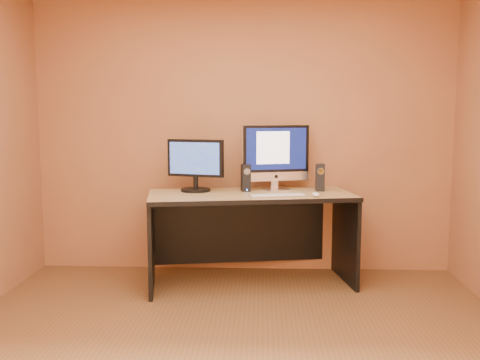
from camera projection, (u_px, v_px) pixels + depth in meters
The scene contains 10 objects.
walls at pixel (232, 152), 3.16m from camera, with size 4.00×4.00×2.60m, color #9D653F, non-canonical shape.
desk at pixel (251, 239), 4.76m from camera, with size 1.78×0.78×0.83m, color tan, non-canonical shape.
imac at pixel (277, 157), 4.87m from camera, with size 0.64×0.23×0.61m, color silver, non-canonical shape.
second_monitor at pixel (196, 165), 4.80m from camera, with size 0.54×0.27×0.47m, color black, non-canonical shape.
speaker_left at pixel (246, 178), 4.81m from camera, with size 0.08×0.08×0.25m, color black, non-canonical shape.
speaker_right at pixel (320, 177), 4.84m from camera, with size 0.08×0.08×0.25m, color black, non-canonical shape.
keyboard at pixel (277, 196), 4.51m from camera, with size 0.48×0.13×0.02m, color silver.
mouse at pixel (316, 194), 4.52m from camera, with size 0.06×0.11×0.04m, color white.
cable_a at pixel (278, 188), 4.98m from camera, with size 0.01×0.01×0.25m, color black.
cable_b at pixel (271, 188), 4.98m from camera, with size 0.01×0.01×0.20m, color black.
Camera 1 is at (0.18, -3.15, 1.53)m, focal length 40.00 mm.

